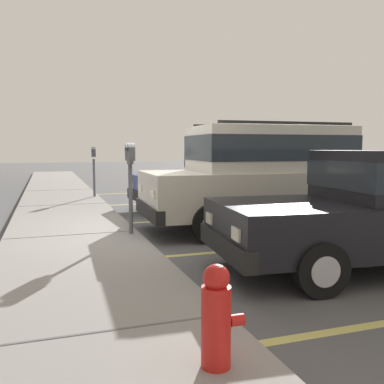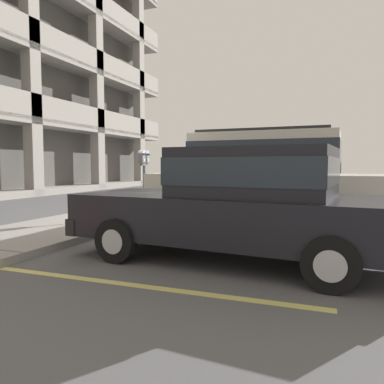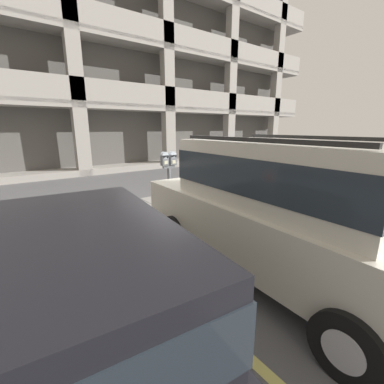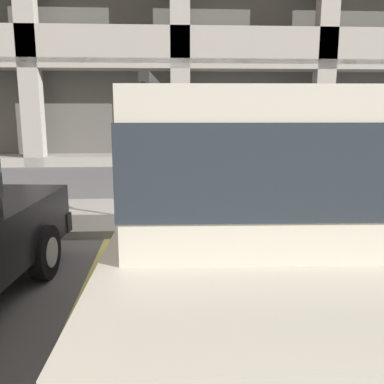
{
  "view_description": "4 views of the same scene",
  "coord_description": "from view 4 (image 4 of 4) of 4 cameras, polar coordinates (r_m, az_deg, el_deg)",
  "views": [
    {
      "loc": [
        -7.32,
        1.68,
        1.58
      ],
      "look_at": [
        -0.44,
        -0.67,
        0.82
      ],
      "focal_mm": 40.0,
      "sensor_mm": 36.0,
      "label": 1
    },
    {
      "loc": [
        -7.91,
        -3.73,
        1.32
      ],
      "look_at": [
        -0.12,
        -0.8,
        0.71
      ],
      "focal_mm": 35.0,
      "sensor_mm": 36.0,
      "label": 2
    },
    {
      "loc": [
        -3.09,
        -4.44,
        2.15
      ],
      "look_at": [
        -0.24,
        -0.55,
        0.94
      ],
      "focal_mm": 24.0,
      "sensor_mm": 36.0,
      "label": 3
    },
    {
      "loc": [
        -0.62,
        -5.73,
        1.87
      ],
      "look_at": [
        -0.33,
        -0.94,
        0.9
      ],
      "focal_mm": 40.0,
      "sensor_mm": 36.0,
      "label": 4
    }
  ],
  "objects": [
    {
      "name": "ground_plane",
      "position": [
        6.08,
        2.55,
        -7.06
      ],
      "size": [
        80.0,
        80.0,
        0.1
      ],
      "color": "#565659"
    },
    {
      "name": "sidewalk",
      "position": [
        7.29,
        1.49,
        -3.01
      ],
      "size": [
        40.0,
        2.2,
        0.12
      ],
      "color": "gray",
      "rests_on": "ground_plane"
    },
    {
      "name": "parking_stall_lines",
      "position": [
        5.16,
        20.92,
        -10.66
      ],
      "size": [
        11.79,
        4.8,
        0.01
      ],
      "color": "#DBD16B",
      "rests_on": "ground_plane"
    },
    {
      "name": "silver_suv",
      "position": [
        3.52,
        6.98,
        -1.61
      ],
      "size": [
        2.13,
        4.84,
        2.03
      ],
      "rotation": [
        0.0,
        0.0,
        -0.03
      ],
      "color": "beige",
      "rests_on": "ground_plane"
    },
    {
      "name": "parking_meter_near",
      "position": [
        6.13,
        0.35,
        5.65
      ],
      "size": [
        0.35,
        0.12,
        1.53
      ],
      "color": "#595B60",
      "rests_on": "sidewalk"
    }
  ]
}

